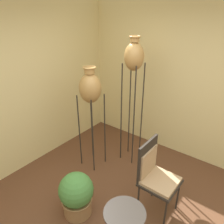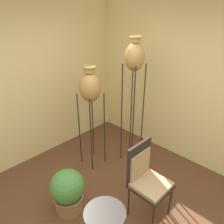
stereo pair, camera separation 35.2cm
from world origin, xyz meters
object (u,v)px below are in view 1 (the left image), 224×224
object	(u,v)px
vase_stand_tall	(134,60)
potted_plant	(76,194)
vase_stand_medium	(90,89)
chair	(155,173)

from	to	relation	value
vase_stand_tall	potted_plant	size ratio (longest dim) A/B	3.41
potted_plant	vase_stand_medium	bearing A→B (deg)	30.64
vase_stand_tall	vase_stand_medium	xyz separation A→B (m)	(-0.52, 0.42, -0.40)
chair	potted_plant	distance (m)	1.04
chair	potted_plant	size ratio (longest dim) A/B	1.66
chair	potted_plant	world-z (taller)	chair
chair	vase_stand_tall	bearing A→B (deg)	49.06
vase_stand_tall	vase_stand_medium	bearing A→B (deg)	141.22
vase_stand_medium	chair	xyz separation A→B (m)	(-0.23, -1.28, -0.77)
vase_stand_medium	potted_plant	size ratio (longest dim) A/B	2.76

